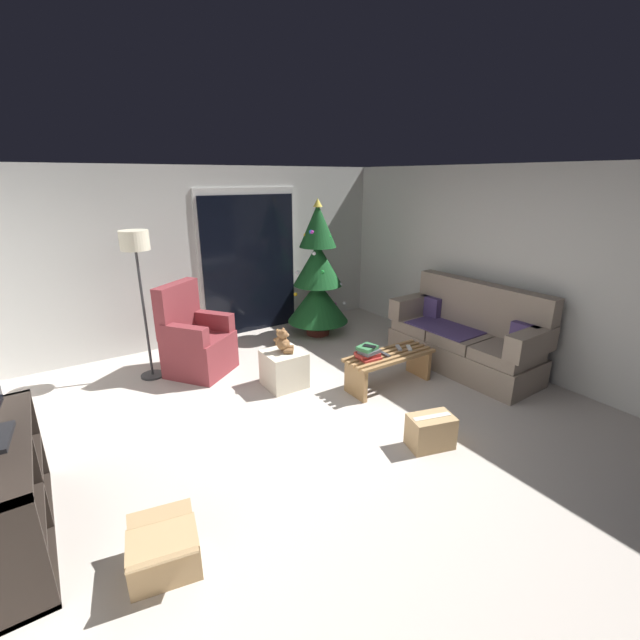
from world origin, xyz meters
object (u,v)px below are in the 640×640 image
at_px(remote_graphite, 385,354).
at_px(cardboard_box_open_near_shelf, 164,554).
at_px(remote_silver, 399,348).
at_px(cell_phone, 370,346).
at_px(teddy_bear_chestnut, 284,342).
at_px(book_stack, 368,353).
at_px(floor_lamp, 136,255).
at_px(couch, 466,337).
at_px(ottoman, 284,369).
at_px(media_shelf, 2,504).
at_px(remote_white, 409,348).
at_px(teddy_bear_honey_by_tree, 280,339).
at_px(christmas_tree, 318,277).
at_px(armchair, 196,342).
at_px(coffee_table, 389,365).
at_px(cardboard_box_taped_mid_floor, 431,431).

height_order(remote_graphite, cardboard_box_open_near_shelf, remote_graphite).
distance_m(remote_silver, cardboard_box_open_near_shelf, 3.30).
height_order(cell_phone, teddy_bear_chestnut, teddy_bear_chestnut).
relative_size(remote_silver, book_stack, 0.59).
distance_m(floor_lamp, cardboard_box_open_near_shelf, 3.28).
relative_size(couch, ottoman, 4.46).
distance_m(remote_silver, media_shelf, 3.89).
height_order(remote_white, book_stack, book_stack).
bearing_deg(media_shelf, book_stack, 7.61).
relative_size(book_stack, teddy_bear_honey_by_tree, 0.93).
bearing_deg(christmas_tree, remote_white, -88.70).
height_order(armchair, teddy_bear_honey_by_tree, armchair).
xyz_separation_m(couch, cardboard_box_open_near_shelf, (-4.05, -1.01, -0.26)).
relative_size(remote_graphite, book_stack, 0.59).
bearing_deg(teddy_bear_honey_by_tree, remote_silver, -67.64).
bearing_deg(coffee_table, teddy_bear_chestnut, 146.86).
bearing_deg(couch, armchair, 149.37).
distance_m(floor_lamp, ottoman, 2.11).
bearing_deg(cardboard_box_taped_mid_floor, coffee_table, 66.01).
bearing_deg(teddy_bear_chestnut, couch, -19.84).
xyz_separation_m(book_stack, cell_phone, (0.01, -0.01, 0.08)).
bearing_deg(remote_white, cardboard_box_taped_mid_floor, -92.16).
xyz_separation_m(cell_phone, armchair, (-1.47, 1.58, -0.15)).
distance_m(couch, armchair, 3.42).
bearing_deg(cardboard_box_taped_mid_floor, teddy_bear_honey_by_tree, 90.04).
bearing_deg(cardboard_box_taped_mid_floor, floor_lamp, 121.48).
xyz_separation_m(media_shelf, teddy_bear_chestnut, (2.64, 1.07, 0.17)).
xyz_separation_m(couch, book_stack, (-1.48, 0.17, 0.07)).
distance_m(teddy_bear_chestnut, cardboard_box_open_near_shelf, 2.61).
distance_m(christmas_tree, floor_lamp, 2.60).
relative_size(remote_graphite, cell_phone, 1.08).
distance_m(cell_phone, cardboard_box_open_near_shelf, 2.86).
distance_m(coffee_table, teddy_bear_honey_by_tree, 1.83).
height_order(couch, christmas_tree, christmas_tree).
relative_size(christmas_tree, cardboard_box_taped_mid_floor, 4.52).
bearing_deg(coffee_table, remote_white, -1.80).
relative_size(remote_graphite, christmas_tree, 0.08).
relative_size(remote_white, cardboard_box_open_near_shelf, 0.29).
bearing_deg(christmas_tree, ottoman, -135.87).
bearing_deg(cardboard_box_taped_mid_floor, cell_phone, 79.51).
height_order(book_stack, floor_lamp, floor_lamp).
xyz_separation_m(remote_silver, remote_graphite, (-0.27, -0.05, 0.00)).
xyz_separation_m(remote_white, book_stack, (-0.59, 0.05, 0.06)).
height_order(coffee_table, ottoman, ottoman).
height_order(floor_lamp, teddy_bear_chestnut, floor_lamp).
height_order(christmas_tree, armchair, christmas_tree).
bearing_deg(cell_phone, armchair, 102.72).
bearing_deg(ottoman, remote_graphite, -34.69).
bearing_deg(book_stack, armchair, 133.04).
bearing_deg(couch, floor_lamp, 151.01).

